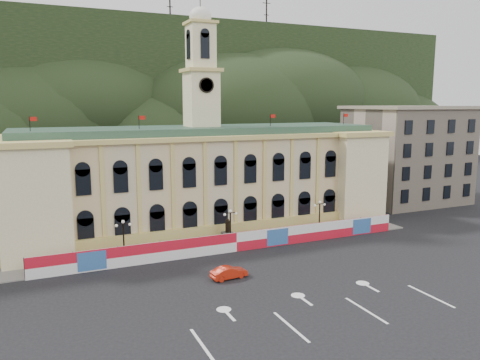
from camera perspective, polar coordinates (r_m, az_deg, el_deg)
name	(u,v)px	position (r m, az deg, el deg)	size (l,w,h in m)	color
ground	(295,294)	(48.90, 6.77, -13.59)	(260.00, 260.00, 0.00)	black
lane_markings	(323,314)	(45.05, 10.13, -15.73)	(26.00, 10.00, 0.02)	white
hill_ridge	(108,102)	(162.31, -15.84, 9.09)	(230.00, 80.00, 64.00)	black
city_hall	(203,178)	(71.10, -4.50, 0.25)	(56.20, 17.60, 37.10)	#CAB891
side_building_right	(407,154)	(96.54, 19.64, 3.00)	(21.00, 17.00, 18.60)	#BAA690
hoarding_fence	(237,242)	(61.15, -0.42, -7.55)	(50.00, 0.44, 2.50)	red
pavement	(228,245)	(63.83, -1.44, -7.93)	(56.00, 5.50, 0.16)	slate
statue	(228,237)	(63.74, -1.53, -6.91)	(1.40, 1.40, 3.72)	#595651
lamp_left	(124,237)	(58.59, -14.01, -6.73)	(1.96, 0.44, 5.15)	black
lamp_center	(230,225)	(62.35, -1.18, -5.48)	(1.96, 0.44, 5.15)	black
lamp_right	(319,215)	(68.80, 9.67, -4.21)	(1.96, 0.44, 5.15)	black
red_sedan	(229,273)	(52.20, -1.36, -11.21)	(4.26, 1.88, 1.36)	red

